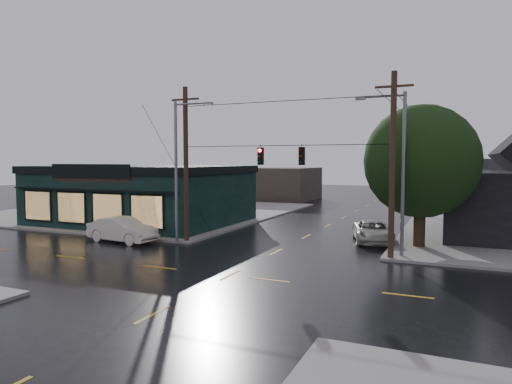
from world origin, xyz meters
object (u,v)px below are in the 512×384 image
at_px(utility_pole_ne, 390,260).
at_px(sedan_cream, 122,230).
at_px(utility_pole_nw, 187,243).
at_px(corner_tree, 421,162).
at_px(suv_silver, 373,232).

relative_size(utility_pole_ne, sedan_cream, 2.02).
distance_m(utility_pole_nw, sedan_cream, 4.38).
relative_size(corner_tree, sedan_cream, 1.72).
bearing_deg(suv_silver, utility_pole_nw, -171.49).
height_order(utility_pole_ne, suv_silver, utility_pole_ne).
bearing_deg(corner_tree, sedan_cream, -162.77).
xyz_separation_m(utility_pole_nw, utility_pole_ne, (13.00, 0.00, 0.00)).
bearing_deg(sedan_cream, corner_tree, -67.07).
xyz_separation_m(utility_pole_nw, sedan_cream, (-4.01, -1.54, 0.83)).
height_order(corner_tree, sedan_cream, corner_tree).
distance_m(utility_pole_nw, suv_silver, 12.34).
distance_m(corner_tree, utility_pole_ne, 6.84).
distance_m(utility_pole_nw, utility_pole_ne, 13.00).
distance_m(utility_pole_ne, suv_silver, 5.50).
bearing_deg(sedan_cream, suv_silver, -60.58).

